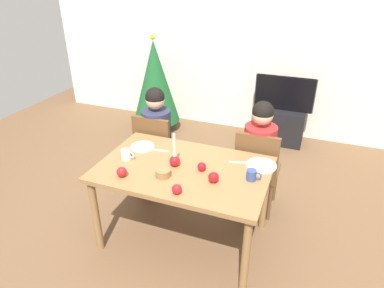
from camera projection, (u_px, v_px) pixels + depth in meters
name	position (u px, v px, depth m)	size (l,w,h in m)	color
ground_plane	(184.00, 237.00, 3.13)	(7.68, 7.68, 0.00)	brown
back_wall	(254.00, 42.00, 4.68)	(6.40, 0.10, 2.60)	silver
dining_table	(183.00, 176.00, 2.82)	(1.40, 0.90, 0.75)	olive
chair_left	(156.00, 149.00, 3.57)	(0.40, 0.40, 0.90)	brown
chair_right	(257.00, 168.00, 3.24)	(0.40, 0.40, 0.90)	brown
person_left_child	(157.00, 142.00, 3.57)	(0.30, 0.30, 1.17)	#33384C
person_right_child	(258.00, 161.00, 3.24)	(0.30, 0.30, 1.17)	#33384C
tv_stand	(280.00, 125.00, 4.76)	(0.64, 0.40, 0.48)	black
tv	(284.00, 93.00, 4.54)	(0.79, 0.05, 0.46)	black
christmas_tree	(155.00, 82.00, 4.92)	(0.69, 0.69, 1.41)	brown
candle_centerpiece	(175.00, 159.00, 2.78)	(0.09, 0.09, 0.29)	red
plate_left	(142.00, 147.00, 3.09)	(0.22, 0.22, 0.01)	white
plate_right	(261.00, 165.00, 2.80)	(0.25, 0.25, 0.01)	silver
mug_left	(126.00, 154.00, 2.89)	(0.12, 0.08, 0.09)	white
mug_right	(252.00, 175.00, 2.60)	(0.12, 0.08, 0.09)	#33477F
fork_left	(159.00, 150.00, 3.04)	(0.18, 0.01, 0.01)	silver
fork_right	(240.00, 162.00, 2.85)	(0.18, 0.01, 0.01)	silver
bowl_walnuts	(163.00, 173.00, 2.65)	(0.12, 0.12, 0.06)	olive
apple_near_candle	(202.00, 167.00, 2.72)	(0.07, 0.07, 0.07)	red
apple_by_left_plate	(214.00, 177.00, 2.58)	(0.08, 0.08, 0.08)	#B31317
apple_by_right_mug	(122.00, 172.00, 2.64)	(0.08, 0.08, 0.08)	red
apple_far_edge	(177.00, 189.00, 2.45)	(0.07, 0.07, 0.07)	red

